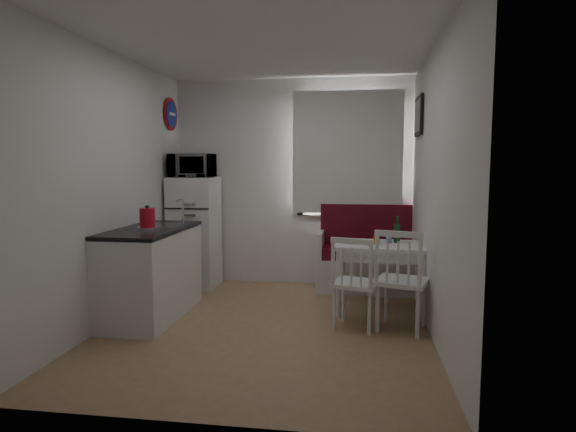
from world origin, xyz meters
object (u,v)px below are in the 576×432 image
Objects in this scene: wine_bottle at (397,229)px; bench at (377,262)px; dining_table at (381,251)px; kitchen_counter at (152,272)px; chair_right at (403,270)px; kettle at (147,218)px; chair_left at (356,273)px; fridge at (195,232)px; microwave at (192,166)px.

bench is at bearing 103.29° from wine_bottle.
bench reaches higher than dining_table.
chair_right is (2.45, -0.15, 0.13)m from kitchen_counter.
bench is 5.17× the size of wine_bottle.
kettle is 2.53m from wine_bottle.
bench is 2.78m from kettle.
chair_left is 1.76× the size of wine_bottle.
kitchen_counter is 4.70× the size of wine_bottle.
kitchen_counter is 2.65m from bench.
kettle is (-2.23, -0.69, 0.39)m from dining_table.
fridge is (-2.26, -0.11, 0.34)m from bench.
kitchen_counter is at bearing 105.89° from kettle.
kettle is (-2.40, -0.03, 0.43)m from chair_right.
fridge is at bearing 91.21° from kettle.
kitchen_counter is 0.96× the size of fridge.
kettle is (0.03, -1.37, -0.50)m from microwave.
wine_bottle reaches higher than chair_right.
chair_right is at bearing -90.00° from wine_bottle.
bench is 0.89m from dining_table.
wine_bottle is (2.43, -0.58, -0.67)m from microwave.
microwave is at bearing 165.97° from dining_table.
chair_left is (-0.25, -0.66, -0.09)m from dining_table.
kettle is (0.05, -0.17, 0.56)m from kitchen_counter.
kitchen_counter is 0.59m from kettle.
chair_left reaches higher than dining_table.
kitchen_counter is at bearing -149.17° from bench.
chair_right is at bearing 13.90° from chair_left.
chair_right is 2.93m from microwave.
bench is 2.28m from fridge.
chair_right is 2.44m from kettle.
microwave is at bearing -90.00° from fridge.
kitchen_counter reaches higher than wine_bottle.
fridge is (-2.26, 0.73, 0.06)m from dining_table.
bench is at bearing 30.83° from kitchen_counter.
bench is 1.49× the size of dining_table.
chair_right is at bearing -28.92° from microwave.
kitchen_counter reaches higher than dining_table.
fridge is (0.02, 1.24, 0.23)m from kitchen_counter.
chair_left is at bearing -118.68° from wine_bottle.
microwave is at bearing -175.85° from bench.
kettle is 0.82× the size of wine_bottle.
microwave is (-2.26, -0.16, 1.17)m from bench.
chair_left is 0.42m from chair_right.
dining_table is 1.78× the size of chair_right.
chair_left is 0.36× the size of fridge.
wine_bottle reaches higher than dining_table.
wine_bottle is at bearing -13.32° from microwave.
dining_table is 1.87× the size of microwave.
fridge reaches higher than wine_bottle.
chair_right is 1.95× the size of wine_bottle.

